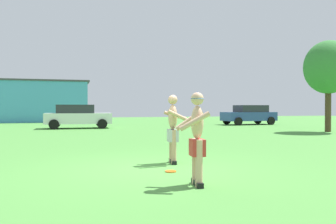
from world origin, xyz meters
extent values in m
plane|color=#4C8E3D|center=(0.00, 0.00, 0.00)|extent=(80.00, 80.00, 0.00)
cube|color=black|center=(0.43, -1.95, 0.04)|extent=(0.14, 0.27, 0.09)
cylinder|color=#E0AD89|center=(0.43, -1.95, 0.42)|extent=(0.13, 0.13, 0.84)
cube|color=black|center=(0.46, -1.70, 0.04)|extent=(0.14, 0.27, 0.09)
cylinder|color=#E0AD89|center=(0.46, -1.70, 0.42)|extent=(0.13, 0.13, 0.84)
cube|color=red|center=(0.45, -1.82, 0.69)|extent=(0.27, 0.35, 0.30)
ellipsoid|color=#E0AD89|center=(0.45, -1.82, 1.14)|extent=(0.25, 0.33, 0.61)
cylinder|color=#E0AD89|center=(0.32, -2.02, 1.17)|extent=(0.56, 0.20, 0.35)
cylinder|color=#E0AD89|center=(0.37, -1.60, 1.17)|extent=(0.53, 0.18, 0.40)
sphere|color=#E0AD89|center=(0.45, -1.82, 1.56)|extent=(0.23, 0.23, 0.23)
cone|color=#194CA5|center=(0.45, -1.82, 1.63)|extent=(0.27, 0.27, 0.13)
cube|color=black|center=(0.73, 0.75, 0.04)|extent=(0.14, 0.27, 0.09)
cylinder|color=tan|center=(0.73, 0.75, 0.43)|extent=(0.13, 0.13, 0.86)
cube|color=black|center=(0.70, 0.47, 0.04)|extent=(0.14, 0.27, 0.09)
cylinder|color=tan|center=(0.70, 0.47, 0.43)|extent=(0.13, 0.13, 0.86)
cube|color=#B7B7BC|center=(0.72, 0.61, 0.70)|extent=(0.28, 0.39, 0.31)
ellipsoid|color=tan|center=(0.72, 0.61, 1.17)|extent=(0.26, 0.37, 0.62)
cylinder|color=tan|center=(0.84, 0.83, 1.20)|extent=(0.59, 0.10, 0.25)
cylinder|color=tan|center=(0.79, 0.37, 1.20)|extent=(0.58, 0.13, 0.32)
sphere|color=tan|center=(0.72, 0.61, 1.60)|extent=(0.24, 0.24, 0.24)
cylinder|color=orange|center=(0.35, -0.47, 0.01)|extent=(0.25, 0.25, 0.03)
cube|color=#2D478C|center=(12.11, 17.12, 0.67)|extent=(4.40, 2.06, 0.70)
cube|color=#282D33|center=(12.31, 17.13, 1.30)|extent=(2.50, 1.73, 0.56)
cylinder|color=black|center=(10.67, 16.13, 0.32)|extent=(0.65, 0.26, 0.64)
cylinder|color=black|center=(10.56, 17.92, 0.32)|extent=(0.65, 0.26, 0.64)
cylinder|color=black|center=(13.67, 16.31, 0.32)|extent=(0.65, 0.26, 0.64)
cylinder|color=black|center=(13.56, 18.11, 0.32)|extent=(0.65, 0.26, 0.64)
cube|color=white|center=(-1.30, 15.88, 0.67)|extent=(4.33, 1.87, 0.70)
cube|color=#282D33|center=(-1.50, 15.88, 1.30)|extent=(2.43, 1.62, 0.56)
cylinder|color=black|center=(0.22, 16.76, 0.32)|extent=(0.64, 0.23, 0.64)
cylinder|color=black|center=(0.19, 14.96, 0.32)|extent=(0.64, 0.23, 0.64)
cylinder|color=black|center=(-2.79, 16.80, 0.32)|extent=(0.64, 0.23, 0.64)
cylinder|color=black|center=(-2.82, 15.00, 0.32)|extent=(0.64, 0.23, 0.64)
cube|color=#4C9ED1|center=(-5.27, 27.32, 1.91)|extent=(9.97, 4.11, 3.82)
cube|color=#3F3F44|center=(-5.27, 27.32, 3.90)|extent=(10.37, 4.28, 0.16)
cylinder|color=#4C3823|center=(12.41, 8.59, 1.32)|extent=(0.33, 0.33, 2.64)
ellipsoid|color=#387F38|center=(12.41, 8.59, 3.71)|extent=(2.71, 2.71, 3.04)
camera|label=1|loc=(-1.72, -7.51, 1.41)|focal=36.16mm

